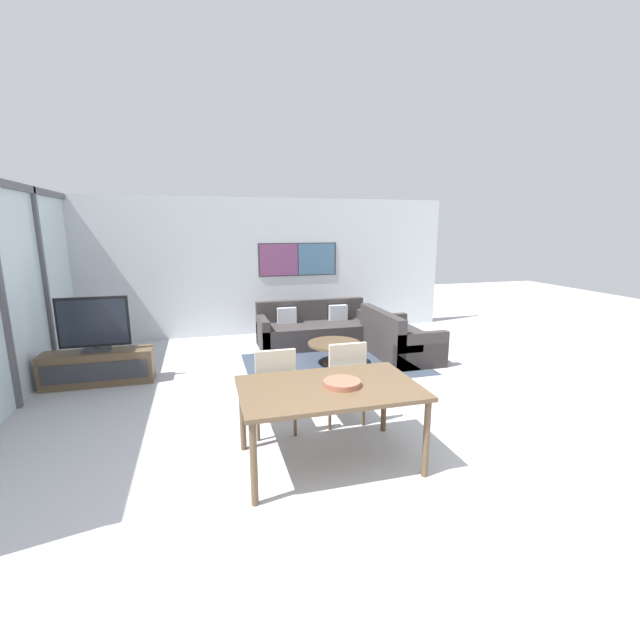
# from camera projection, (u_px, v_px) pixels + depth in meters

# --- Properties ---
(ground_plane) EXTENTS (24.00, 24.00, 0.00)m
(ground_plane) POSITION_uv_depth(u_px,v_px,m) (369.00, 508.00, 3.46)
(ground_plane) COLOR #B2B2B7
(wall_back) EXTENTS (8.08, 0.09, 2.80)m
(wall_back) POSITION_uv_depth(u_px,v_px,m) (262.00, 267.00, 8.85)
(wall_back) COLOR silver
(wall_back) RESTS_ON ground_plane
(area_rug) EXTENTS (2.88, 1.90, 0.01)m
(area_rug) POSITION_uv_depth(u_px,v_px,m) (334.00, 364.00, 7.08)
(area_rug) COLOR #333D4C
(area_rug) RESTS_ON ground_plane
(tv_console) EXTENTS (1.48, 0.41, 0.49)m
(tv_console) POSITION_uv_depth(u_px,v_px,m) (99.00, 368.00, 6.14)
(tv_console) COLOR brown
(tv_console) RESTS_ON ground_plane
(television) EXTENTS (0.94, 0.20, 0.78)m
(television) POSITION_uv_depth(u_px,v_px,m) (94.00, 325.00, 6.01)
(television) COLOR #2D2D33
(television) RESTS_ON tv_console
(sofa_main) EXTENTS (2.15, 0.90, 0.82)m
(sofa_main) POSITION_uv_depth(u_px,v_px,m) (314.00, 330.00, 8.23)
(sofa_main) COLOR #383333
(sofa_main) RESTS_ON ground_plane
(sofa_side) EXTENTS (0.90, 1.60, 0.82)m
(sofa_side) POSITION_uv_depth(u_px,v_px,m) (396.00, 341.00, 7.44)
(sofa_side) COLOR #383333
(sofa_side) RESTS_ON ground_plane
(coffee_table) EXTENTS (0.87, 0.87, 0.37)m
(coffee_table) POSITION_uv_depth(u_px,v_px,m) (334.00, 348.00, 7.02)
(coffee_table) COLOR brown
(coffee_table) RESTS_ON ground_plane
(dining_table) EXTENTS (1.66, 1.05, 0.78)m
(dining_table) POSITION_uv_depth(u_px,v_px,m) (329.00, 393.00, 3.99)
(dining_table) COLOR brown
(dining_table) RESTS_ON ground_plane
(dining_chair_left) EXTENTS (0.46, 0.46, 0.99)m
(dining_chair_left) POSITION_uv_depth(u_px,v_px,m) (274.00, 388.00, 4.59)
(dining_chair_left) COLOR #B2A899
(dining_chair_left) RESTS_ON ground_plane
(dining_chair_centre) EXTENTS (0.46, 0.46, 0.99)m
(dining_chair_centre) POSITION_uv_depth(u_px,v_px,m) (344.00, 380.00, 4.84)
(dining_chair_centre) COLOR #B2A899
(dining_chair_centre) RESTS_ON ground_plane
(fruit_bowl) EXTENTS (0.35, 0.35, 0.05)m
(fruit_bowl) POSITION_uv_depth(u_px,v_px,m) (342.00, 383.00, 3.97)
(fruit_bowl) COLOR #995642
(fruit_bowl) RESTS_ON dining_table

